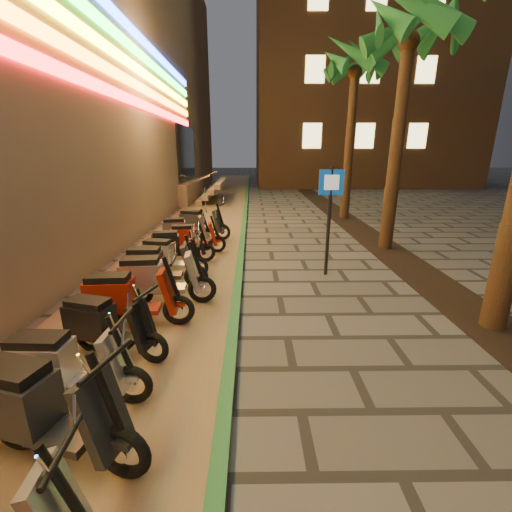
{
  "coord_description": "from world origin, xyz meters",
  "views": [
    {
      "loc": [
        -0.58,
        -3.28,
        2.93
      ],
      "look_at": [
        -0.51,
        2.34,
        1.2
      ],
      "focal_mm": 24.0,
      "sensor_mm": 36.0,
      "label": 1
    }
  ],
  "objects_px": {
    "pedestrian_sign": "(330,206)",
    "scooter_10": "(176,245)",
    "scooter_8": "(158,266)",
    "scooter_9": "(168,256)",
    "scooter_6": "(127,297)",
    "scooter_5": "(105,325)",
    "scooter_4": "(63,366)",
    "scooter_12": "(182,230)",
    "scooter_13": "(199,223)",
    "scooter_7": "(157,278)",
    "scooter_11": "(191,237)",
    "scooter_3": "(39,409)"
  },
  "relations": [
    {
      "from": "scooter_7",
      "to": "scooter_12",
      "type": "xyz_separation_m",
      "value": [
        -0.36,
        4.44,
        -0.05
      ]
    },
    {
      "from": "scooter_10",
      "to": "scooter_11",
      "type": "height_order",
      "value": "scooter_10"
    },
    {
      "from": "pedestrian_sign",
      "to": "scooter_13",
      "type": "bearing_deg",
      "value": 131.8
    },
    {
      "from": "pedestrian_sign",
      "to": "scooter_3",
      "type": "distance_m",
      "value": 6.59
    },
    {
      "from": "scooter_8",
      "to": "scooter_10",
      "type": "distance_m",
      "value": 1.76
    },
    {
      "from": "scooter_9",
      "to": "scooter_6",
      "type": "bearing_deg",
      "value": -81.06
    },
    {
      "from": "scooter_8",
      "to": "scooter_10",
      "type": "xyz_separation_m",
      "value": [
        0.02,
        1.76,
        -0.02
      ]
    },
    {
      "from": "scooter_3",
      "to": "scooter_10",
      "type": "distance_m",
      "value": 6.12
    },
    {
      "from": "scooter_7",
      "to": "scooter_11",
      "type": "distance_m",
      "value": 3.55
    },
    {
      "from": "scooter_8",
      "to": "scooter_9",
      "type": "xyz_separation_m",
      "value": [
        0.01,
        0.89,
        -0.04
      ]
    },
    {
      "from": "scooter_5",
      "to": "scooter_6",
      "type": "xyz_separation_m",
      "value": [
        0.03,
        0.85,
        0.06
      ]
    },
    {
      "from": "scooter_3",
      "to": "scooter_4",
      "type": "bearing_deg",
      "value": 118.9
    },
    {
      "from": "pedestrian_sign",
      "to": "scooter_10",
      "type": "bearing_deg",
      "value": 164.1
    },
    {
      "from": "scooter_4",
      "to": "scooter_12",
      "type": "bearing_deg",
      "value": 92.36
    },
    {
      "from": "scooter_9",
      "to": "scooter_10",
      "type": "xyz_separation_m",
      "value": [
        0.01,
        0.87,
        0.02
      ]
    },
    {
      "from": "scooter_6",
      "to": "scooter_8",
      "type": "relative_size",
      "value": 1.04
    },
    {
      "from": "scooter_10",
      "to": "scooter_13",
      "type": "relative_size",
      "value": 0.94
    },
    {
      "from": "scooter_13",
      "to": "scooter_9",
      "type": "bearing_deg",
      "value": -79.44
    },
    {
      "from": "scooter_4",
      "to": "scooter_6",
      "type": "height_order",
      "value": "scooter_6"
    },
    {
      "from": "scooter_4",
      "to": "scooter_13",
      "type": "relative_size",
      "value": 0.93
    },
    {
      "from": "scooter_4",
      "to": "scooter_5",
      "type": "distance_m",
      "value": 1.02
    },
    {
      "from": "scooter_5",
      "to": "scooter_6",
      "type": "bearing_deg",
      "value": 104.26
    },
    {
      "from": "scooter_4",
      "to": "scooter_7",
      "type": "relative_size",
      "value": 0.91
    },
    {
      "from": "pedestrian_sign",
      "to": "scooter_8",
      "type": "height_order",
      "value": "pedestrian_sign"
    },
    {
      "from": "scooter_5",
      "to": "scooter_8",
      "type": "relative_size",
      "value": 0.93
    },
    {
      "from": "scooter_6",
      "to": "scooter_12",
      "type": "bearing_deg",
      "value": 87.14
    },
    {
      "from": "scooter_6",
      "to": "scooter_13",
      "type": "bearing_deg",
      "value": 83.39
    },
    {
      "from": "scooter_7",
      "to": "scooter_11",
      "type": "bearing_deg",
      "value": 83.2
    },
    {
      "from": "scooter_12",
      "to": "pedestrian_sign",
      "type": "bearing_deg",
      "value": -45.15
    },
    {
      "from": "scooter_3",
      "to": "scooter_10",
      "type": "bearing_deg",
      "value": 105.33
    },
    {
      "from": "pedestrian_sign",
      "to": "scooter_4",
      "type": "height_order",
      "value": "pedestrian_sign"
    },
    {
      "from": "pedestrian_sign",
      "to": "scooter_5",
      "type": "bearing_deg",
      "value": -141.95
    },
    {
      "from": "scooter_5",
      "to": "scooter_11",
      "type": "bearing_deg",
      "value": 102.18
    },
    {
      "from": "scooter_4",
      "to": "scooter_8",
      "type": "height_order",
      "value": "scooter_8"
    },
    {
      "from": "scooter_13",
      "to": "scooter_8",
      "type": "bearing_deg",
      "value": -78.88
    },
    {
      "from": "pedestrian_sign",
      "to": "scooter_7",
      "type": "bearing_deg",
      "value": -158.05
    },
    {
      "from": "scooter_12",
      "to": "scooter_13",
      "type": "height_order",
      "value": "scooter_13"
    },
    {
      "from": "scooter_5",
      "to": "pedestrian_sign",
      "type": "bearing_deg",
      "value": 56.98
    },
    {
      "from": "scooter_8",
      "to": "scooter_9",
      "type": "relative_size",
      "value": 1.07
    },
    {
      "from": "scooter_12",
      "to": "scooter_3",
      "type": "bearing_deg",
      "value": -99.66
    },
    {
      "from": "scooter_10",
      "to": "scooter_13",
      "type": "height_order",
      "value": "scooter_13"
    },
    {
      "from": "scooter_3",
      "to": "scooter_9",
      "type": "relative_size",
      "value": 1.14
    },
    {
      "from": "scooter_4",
      "to": "scooter_11",
      "type": "height_order",
      "value": "scooter_4"
    },
    {
      "from": "scooter_7",
      "to": "scooter_3",
      "type": "bearing_deg",
      "value": -98.57
    },
    {
      "from": "scooter_3",
      "to": "pedestrian_sign",
      "type": "bearing_deg",
      "value": 68.85
    },
    {
      "from": "scooter_9",
      "to": "scooter_13",
      "type": "height_order",
      "value": "scooter_13"
    },
    {
      "from": "scooter_7",
      "to": "scooter_6",
      "type": "bearing_deg",
      "value": -112.47
    },
    {
      "from": "scooter_3",
      "to": "scooter_4",
      "type": "xyz_separation_m",
      "value": [
        -0.19,
        0.78,
        -0.06
      ]
    },
    {
      "from": "scooter_4",
      "to": "scooter_12",
      "type": "height_order",
      "value": "same"
    },
    {
      "from": "scooter_10",
      "to": "scooter_12",
      "type": "height_order",
      "value": "scooter_10"
    }
  ]
}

